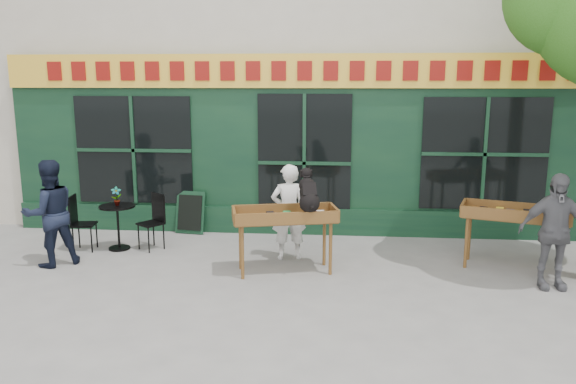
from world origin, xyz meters
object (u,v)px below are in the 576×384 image
object	(u,v)px
book_cart_center	(285,219)
dog	(308,189)
man_left	(50,213)
bistro_table	(118,218)
woman	(289,212)
book_cart_right	(515,217)
man_right	(554,231)

from	to	relation	value
book_cart_center	dog	world-z (taller)	dog
book_cart_center	man_left	bearing A→B (deg)	166.81
bistro_table	dog	bearing A→B (deg)	-15.92
dog	woman	bearing A→B (deg)	103.14
book_cart_right	man_left	size ratio (longest dim) A/B	0.97
dog	man_left	bearing A→B (deg)	166.07
woman	dog	bearing A→B (deg)	103.14
book_cart_right	man_left	bearing A→B (deg)	-158.08
woman	book_cart_right	size ratio (longest dim) A/B	0.96
bistro_table	man_right	bearing A→B (deg)	-10.15
woman	man_left	size ratio (longest dim) A/B	0.93
man_right	man_left	distance (m)	7.37
book_cart_center	woman	distance (m)	0.65
book_cart_center	bistro_table	size ratio (longest dim) A/B	2.11
book_cart_right	woman	bearing A→B (deg)	-165.24
book_cart_center	woman	size ratio (longest dim) A/B	1.04
book_cart_center	man_right	bearing A→B (deg)	-18.14
book_cart_center	book_cart_right	xyz separation A→B (m)	(3.44, 0.44, 0.00)
book_cart_right	book_cart_center	bearing A→B (deg)	-154.45
dog	man_right	xyz separation A→B (m)	(3.39, -0.26, -0.48)
woman	book_cart_center	bearing A→B (deg)	76.58
man_right	man_left	xyz separation A→B (m)	(-7.37, 0.29, 0.02)
dog	woman	xyz separation A→B (m)	(-0.35, 0.70, -0.52)
book_cart_right	man_right	world-z (taller)	man_right
man_left	woman	bearing A→B (deg)	147.94
dog	book_cart_right	size ratio (longest dim) A/B	0.37
book_cart_right	bistro_table	xyz separation A→B (m)	(-6.37, 0.44, -0.28)
woman	book_cart_right	xyz separation A→B (m)	(3.44, -0.21, 0.05)
book_cart_right	bistro_table	bearing A→B (deg)	-165.76
book_cart_center	dog	bearing A→B (deg)	-21.55
dog	book_cart_center	bearing A→B (deg)	158.45
book_cart_right	bistro_table	size ratio (longest dim) A/B	2.13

